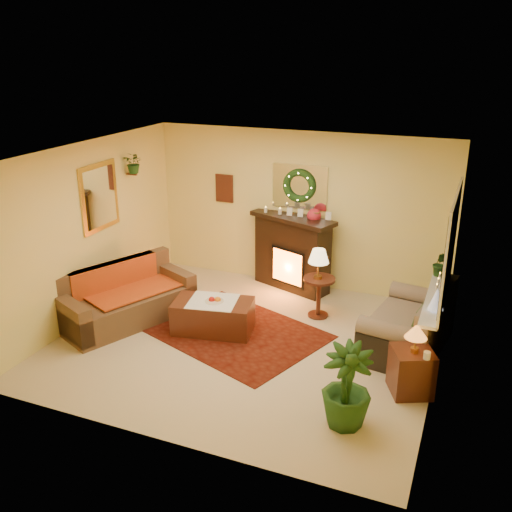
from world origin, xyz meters
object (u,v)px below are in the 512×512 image
at_px(side_table_round, 319,296).
at_px(coffee_table, 213,318).
at_px(loveseat, 408,320).
at_px(fireplace, 292,257).
at_px(sofa, 127,294).
at_px(end_table_square, 411,372).

bearing_deg(side_table_round, coffee_table, -140.43).
xyz_separation_m(loveseat, coffee_table, (-2.62, -0.54, -0.21)).
bearing_deg(side_table_round, fireplace, 129.25).
distance_m(fireplace, side_table_round, 1.17).
height_order(sofa, coffee_table, sofa).
xyz_separation_m(sofa, side_table_round, (2.56, 1.22, -0.11)).
bearing_deg(end_table_square, fireplace, 133.52).
xyz_separation_m(sofa, coffee_table, (1.31, 0.19, -0.22)).
distance_m(fireplace, loveseat, 2.52).
distance_m(side_table_round, end_table_square, 2.20).
distance_m(side_table_round, coffee_table, 1.63).
xyz_separation_m(loveseat, end_table_square, (0.20, -1.03, -0.15)).
bearing_deg(fireplace, sofa, -111.22).
bearing_deg(coffee_table, sofa, 176.74).
distance_m(loveseat, coffee_table, 2.69).
bearing_deg(fireplace, side_table_round, -30.90).
bearing_deg(side_table_round, end_table_square, -44.25).
distance_m(sofa, fireplace, 2.80).
xyz_separation_m(fireplace, coffee_table, (-0.53, -1.92, -0.34)).
xyz_separation_m(loveseat, side_table_round, (-1.37, 0.50, -0.10)).
bearing_deg(loveseat, coffee_table, -159.31).
height_order(side_table_round, coffee_table, side_table_round).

